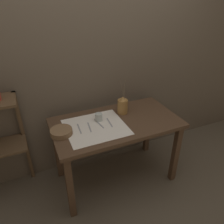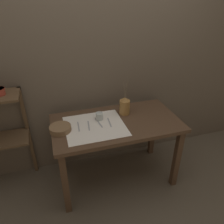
{
  "view_description": "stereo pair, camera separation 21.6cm",
  "coord_description": "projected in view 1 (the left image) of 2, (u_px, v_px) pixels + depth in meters",
  "views": [
    {
      "loc": [
        -0.8,
        -1.73,
        1.95
      ],
      "look_at": [
        -0.05,
        0.0,
        0.89
      ],
      "focal_mm": 35.0,
      "sensor_mm": 36.0,
      "label": 1
    },
    {
      "loc": [
        -0.6,
        -1.81,
        1.95
      ],
      "look_at": [
        -0.05,
        0.0,
        0.89
      ],
      "focal_mm": 35.0,
      "sensor_mm": 36.0,
      "label": 2
    }
  ],
  "objects": [
    {
      "name": "fork_inner",
      "position": [
        89.0,
        127.0,
        2.13
      ],
      "size": [
        0.03,
        0.17,
        0.0
      ],
      "color": "#939399",
      "rests_on": "wooden_table"
    },
    {
      "name": "knife_center",
      "position": [
        79.0,
        129.0,
        2.11
      ],
      "size": [
        0.02,
        0.17,
        0.0
      ],
      "color": "#939399",
      "rests_on": "wooden_table"
    },
    {
      "name": "fork_outer",
      "position": [
        110.0,
        123.0,
        2.21
      ],
      "size": [
        0.03,
        0.17,
        0.0
      ],
      "color": "#939399",
      "rests_on": "wooden_table"
    },
    {
      "name": "pitcher_with_flowers",
      "position": [
        123.0,
        105.0,
        2.35
      ],
      "size": [
        0.11,
        0.11,
        0.41
      ],
      "color": "olive",
      "rests_on": "wooden_table"
    },
    {
      "name": "linen_cloth",
      "position": [
        96.0,
        127.0,
        2.14
      ],
      "size": [
        0.58,
        0.52,
        0.0
      ],
      "color": "white",
      "rests_on": "wooden_table"
    },
    {
      "name": "wooden_table",
      "position": [
        116.0,
        130.0,
        2.29
      ],
      "size": [
        1.31,
        0.7,
        0.77
      ],
      "color": "#4C3523",
      "rests_on": "ground_plane"
    },
    {
      "name": "ground_plane",
      "position": [
        115.0,
        176.0,
        2.62
      ],
      "size": [
        12.0,
        12.0,
        0.0
      ],
      "primitive_type": "plane",
      "color": "brown"
    },
    {
      "name": "wooden_bowl",
      "position": [
        61.0,
        132.0,
        2.02
      ],
      "size": [
        0.2,
        0.2,
        0.05
      ],
      "color": "brown",
      "rests_on": "wooden_table"
    },
    {
      "name": "glass_tumbler_near",
      "position": [
        99.0,
        117.0,
        2.23
      ],
      "size": [
        0.07,
        0.07,
        0.08
      ],
      "color": "#B7C1BC",
      "rests_on": "wooden_table"
    },
    {
      "name": "spoon_outer",
      "position": [
        97.0,
        121.0,
        2.23
      ],
      "size": [
        0.04,
        0.18,
        0.02
      ],
      "color": "#939399",
      "rests_on": "wooden_table"
    },
    {
      "name": "stone_wall_back",
      "position": [
        99.0,
        68.0,
        2.4
      ],
      "size": [
        7.0,
        0.06,
        2.4
      ],
      "color": "brown",
      "rests_on": "ground_plane"
    }
  ]
}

